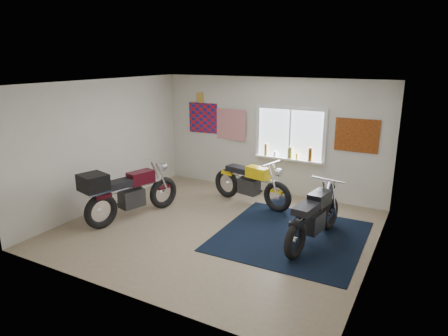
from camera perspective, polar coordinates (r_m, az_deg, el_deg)
The scene contains 10 objects.
ground at distance 7.64m, azimuth -0.93°, elevation -8.64°, with size 5.50×5.50×0.00m, color #9E896B.
room_shell at distance 7.12m, azimuth -0.99°, elevation 3.47°, with size 5.50×5.50×5.50m.
navy_rug at distance 7.43m, azimuth 9.50°, elevation -9.55°, with size 2.50×2.60×0.01m, color black.
window_assembly at distance 9.19m, azimuth 9.41°, elevation 4.32°, with size 1.66×0.17×1.26m.
oil_bottles at distance 9.17m, azimuth 9.56°, elevation 2.12°, with size 1.14×0.09×0.30m.
flag_display at distance 10.11m, azimuth -3.48°, elevation 10.00°, with size 1.60×0.10×1.17m.
triumph_poster at distance 8.81m, azimuth 18.43°, elevation 4.43°, with size 0.90×0.03×0.70m, color #A54C14.
yellow_triumph at distance 8.73m, azimuth 3.82°, elevation -2.31°, with size 2.03×0.69×1.03m.
black_chrome_bike at distance 7.09m, azimuth 12.71°, elevation -7.01°, with size 0.62×2.03×1.04m.
maroon_tourer at distance 8.07m, azimuth -13.85°, elevation -3.41°, with size 0.97×2.14×1.10m.
Camera 1 is at (3.44, -6.05, 3.14)m, focal length 32.00 mm.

